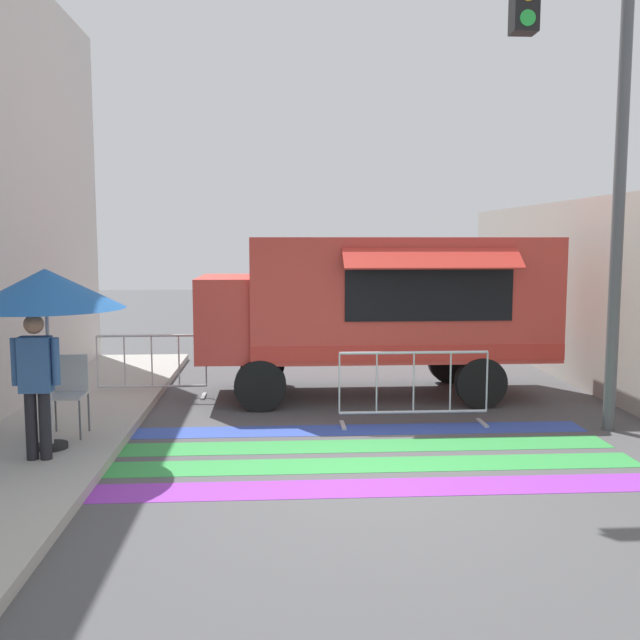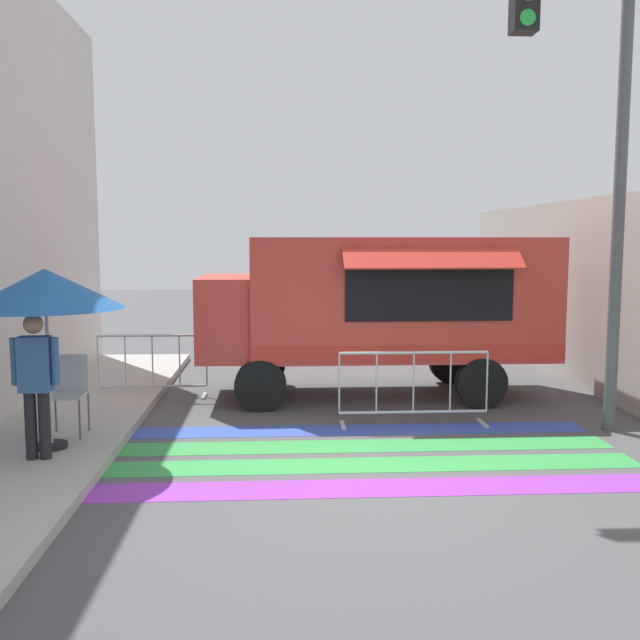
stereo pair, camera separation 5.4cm
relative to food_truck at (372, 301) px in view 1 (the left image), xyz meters
The scene contains 10 objects.
ground_plane 4.52m from the food_truck, 97.82° to the right, with size 60.00×60.00×0.00m, color #4C4C4F.
concrete_wall_right 3.97m from the food_truck, 17.55° to the right, with size 0.20×16.00×3.28m.
crosswalk_painted 3.69m from the food_truck, 99.95° to the right, with size 6.40×2.84×0.01m.
food_truck is the anchor object (origin of this frame).
traffic_signal_pole 4.29m from the food_truck, 46.87° to the right, with size 4.06×0.29×6.53m.
patio_umbrella 5.30m from the food_truck, 143.03° to the right, with size 1.80×1.80×2.12m.
folding_chair 4.97m from the food_truck, 148.91° to the right, with size 0.44×0.44×1.00m.
vendor_person 5.58m from the food_truck, 139.66° to the right, with size 0.53×0.22×1.64m.
barricade_front 2.23m from the food_truck, 80.45° to the right, with size 2.09×0.44×1.05m.
barricade_side 3.75m from the food_truck, behind, with size 1.78×0.44×1.05m.
Camera 1 is at (-1.00, -7.35, 2.57)m, focal length 40.00 mm.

